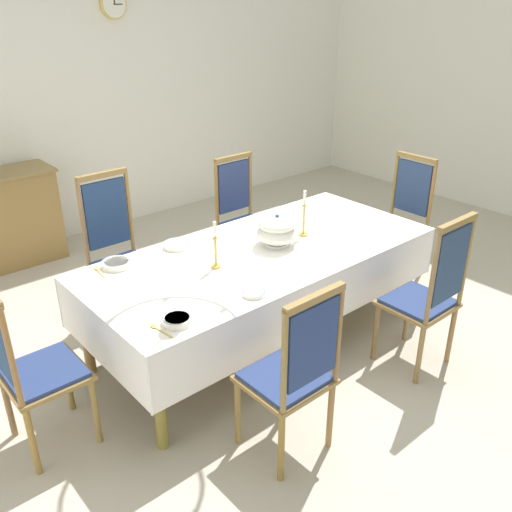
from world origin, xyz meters
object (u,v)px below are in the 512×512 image
(chair_north_b, at_px, (243,216))
(spoon_primary, at_px, (98,270))
(candlestick_west, at_px, (215,250))
(chair_north_a, at_px, (118,250))
(soup_tureen, at_px, (277,230))
(spoon_secondary, at_px, (156,328))
(dining_table, at_px, (262,259))
(mounted_clock, at_px, (113,4))
(chair_head_west, at_px, (30,366))
(bowl_far_right, at_px, (176,244))
(bowl_far_left, at_px, (254,293))
(chair_south_b, at_px, (428,293))
(bowl_near_left, at_px, (117,263))
(chair_south_a, at_px, (294,372))
(bowl_near_right, at_px, (177,320))
(chair_head_east, at_px, (402,217))
(candlestick_east, at_px, (304,218))

(chair_north_b, xyz_separation_m, spoon_primary, (-1.65, -0.50, 0.18))
(candlestick_west, distance_m, spoon_primary, 0.78)
(chair_north_a, xyz_separation_m, spoon_primary, (-0.40, -0.51, 0.15))
(soup_tureen, distance_m, spoon_primary, 1.26)
(spoon_secondary, bearing_deg, dining_table, 12.27)
(dining_table, relative_size, mounted_clock, 9.25)
(chair_north_a, height_order, chair_north_b, chair_north_a)
(chair_head_west, xyz_separation_m, bowl_far_right, (1.24, 0.44, 0.21))
(chair_north_a, relative_size, chair_north_b, 1.08)
(bowl_far_left, bearing_deg, chair_south_b, -25.93)
(chair_north_a, bearing_deg, dining_table, 122.92)
(dining_table, height_order, soup_tureen, soup_tureen)
(bowl_near_left, bearing_deg, mounted_clock, 59.46)
(chair_north_a, height_order, chair_head_west, chair_north_a)
(chair_south_a, distance_m, bowl_far_right, 1.44)
(bowl_near_right, distance_m, bowl_far_right, 1.01)
(chair_south_b, relative_size, spoon_secondary, 6.41)
(dining_table, relative_size, spoon_secondary, 14.33)
(bowl_far_left, relative_size, bowl_far_right, 0.78)
(chair_south_a, relative_size, bowl_near_left, 5.42)
(chair_head_east, distance_m, spoon_primary, 2.75)
(chair_north_b, relative_size, candlestick_west, 3.36)
(candlestick_west, bearing_deg, bowl_near_left, 138.23)
(spoon_primary, xyz_separation_m, spoon_secondary, (-0.07, -0.85, 0.00))
(chair_head_east, xyz_separation_m, spoon_primary, (-2.71, 0.47, 0.18))
(chair_north_a, xyz_separation_m, chair_north_b, (1.25, -0.01, -0.03))
(chair_south_a, bearing_deg, bowl_near_left, 100.87)
(chair_north_b, bearing_deg, spoon_secondary, 38.21)
(dining_table, bearing_deg, candlestick_east, -0.00)
(chair_south_b, relative_size, chair_head_west, 1.05)
(chair_head_east, bearing_deg, soup_tureen, 90.00)
(chair_head_east, height_order, bowl_far_right, chair_head_east)
(chair_south_a, height_order, candlestick_west, chair_south_a)
(chair_south_b, bearing_deg, chair_head_east, 42.54)
(chair_south_b, distance_m, chair_north_b, 1.94)
(bowl_near_right, bearing_deg, candlestick_east, 16.39)
(chair_south_a, bearing_deg, dining_table, 56.91)
(chair_south_a, height_order, soup_tureen, chair_south_a)
(soup_tureen, xyz_separation_m, bowl_near_left, (-1.04, 0.44, -0.09))
(chair_north_b, xyz_separation_m, bowl_near_right, (-1.60, -1.38, 0.20))
(dining_table, xyz_separation_m, chair_head_west, (-1.68, 0.00, -0.11))
(spoon_secondary, bearing_deg, candlestick_west, 22.06)
(chair_south_a, bearing_deg, soup_tureen, 51.56)
(chair_north_b, distance_m, bowl_near_left, 1.62)
(bowl_near_right, bearing_deg, chair_north_a, 75.70)
(chair_head_west, distance_m, bowl_near_left, 0.91)
(chair_south_a, height_order, spoon_secondary, chair_south_a)
(chair_head_west, distance_m, spoon_primary, 0.82)
(bowl_far_right, xyz_separation_m, mounted_clock, (0.93, 2.38, 1.53))
(chair_north_a, bearing_deg, chair_south_b, 122.66)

